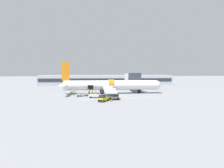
{
  "coord_description": "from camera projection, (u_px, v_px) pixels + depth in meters",
  "views": [
    {
      "loc": [
        -5.96,
        -50.66,
        6.98
      ],
      "look_at": [
        -0.94,
        2.03,
        3.35
      ],
      "focal_mm": 28.0,
      "sensor_mm": 36.0,
      "label": 1
    }
  ],
  "objects": [
    {
      "name": "ground_crew_loader_a",
      "position": [
        89.0,
        92.0,
        53.2
      ],
      "size": [
        0.64,
        0.52,
        1.84
      ],
      "color": "black",
      "rests_on": "ground_plane"
    },
    {
      "name": "safety_cone_engine_left",
      "position": [
        111.0,
        100.0,
        41.27
      ],
      "size": [
        0.46,
        0.46,
        0.76
      ],
      "color": "black",
      "rests_on": "ground_plane"
    },
    {
      "name": "jet_bridge_stub",
      "position": [
        132.0,
        78.0,
        63.45
      ],
      "size": [
        4.14,
        11.9,
        6.69
      ],
      "color": "#4C4C51",
      "rests_on": "ground_plane"
    },
    {
      "name": "suitcase_on_tarmac_upright",
      "position": [
        78.0,
        96.0,
        48.36
      ],
      "size": [
        0.5,
        0.3,
        0.72
      ],
      "color": "#14472D",
      "rests_on": "ground_plane"
    },
    {
      "name": "terminal_strip",
      "position": [
        107.0,
        80.0,
        94.28
      ],
      "size": [
        70.2,
        9.41,
        5.28
      ],
      "color": "#B2B2B7",
      "rests_on": "ground_plane"
    },
    {
      "name": "apron_marking_line",
      "position": [
        122.0,
        98.0,
        46.23
      ],
      "size": [
        23.53,
        2.96,
        0.01
      ],
      "color": "yellow",
      "rests_on": "ground_plane"
    },
    {
      "name": "ground_crew_supervisor",
      "position": [
        73.0,
        92.0,
        52.36
      ],
      "size": [
        0.57,
        0.57,
        1.79
      ],
      "color": "#2D2D33",
      "rests_on": "ground_plane"
    },
    {
      "name": "safety_cone_nose",
      "position": [
        160.0,
        93.0,
        56.95
      ],
      "size": [
        0.45,
        0.45,
        0.56
      ],
      "color": "black",
      "rests_on": "ground_plane"
    },
    {
      "name": "safety_cone_wingtip",
      "position": [
        114.0,
        96.0,
        49.06
      ],
      "size": [
        0.59,
        0.59,
        0.76
      ],
      "color": "black",
      "rests_on": "ground_plane"
    },
    {
      "name": "baggage_cart_loading",
      "position": [
        83.0,
        95.0,
        50.77
      ],
      "size": [
        3.76,
        2.68,
        0.88
      ],
      "color": "#B7BABF",
      "rests_on": "ground_plane"
    },
    {
      "name": "ground_crew_loader_b",
      "position": [
        92.0,
        92.0,
        52.61
      ],
      "size": [
        0.59,
        0.4,
        1.71
      ],
      "color": "#1E2338",
      "rests_on": "ground_plane"
    },
    {
      "name": "baggage_tug_mid",
      "position": [
        115.0,
        97.0,
        44.77
      ],
      "size": [
        2.97,
        2.11,
        1.39
      ],
      "color": "silver",
      "rests_on": "ground_plane"
    },
    {
      "name": "baggage_cart_queued",
      "position": [
        95.0,
        96.0,
        47.29
      ],
      "size": [
        4.2,
        2.17,
        1.01
      ],
      "color": "silver",
      "rests_on": "ground_plane"
    },
    {
      "name": "airplane",
      "position": [
        110.0,
        86.0,
        56.33
      ],
      "size": [
        33.18,
        28.47,
        10.08
      ],
      "color": "silver",
      "rests_on": "ground_plane"
    },
    {
      "name": "ground_plane",
      "position": [
        116.0,
        96.0,
        51.36
      ],
      "size": [
        500.0,
        500.0,
        0.0
      ],
      "primitive_type": "plane",
      "color": "gray"
    },
    {
      "name": "ground_crew_driver",
      "position": [
        96.0,
        93.0,
        50.2
      ],
      "size": [
        0.55,
        0.51,
        1.66
      ],
      "color": "#2D2D33",
      "rests_on": "ground_plane"
    },
    {
      "name": "baggage_tug_lead",
      "position": [
        103.0,
        98.0,
        41.35
      ],
      "size": [
        2.75,
        3.41,
        1.7
      ],
      "color": "yellow",
      "rests_on": "ground_plane"
    }
  ]
}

